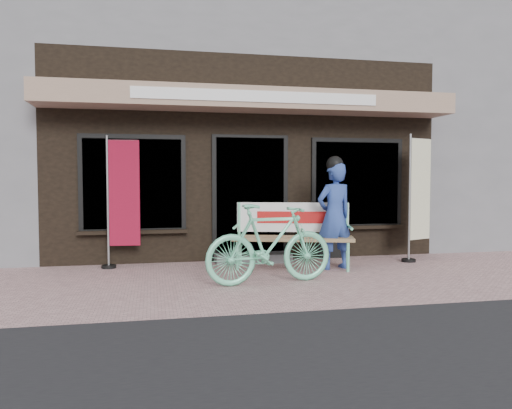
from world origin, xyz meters
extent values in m
plane|color=#BE9191|center=(0.00, 0.00, 0.00)|extent=(70.00, 70.00, 0.00)
cube|color=black|center=(0.00, 5.00, 1.80)|extent=(7.00, 6.00, 3.60)
cube|color=slate|center=(0.00, 5.00, 4.80)|extent=(7.00, 6.00, 2.40)
cube|color=tan|center=(0.00, 1.65, 2.75)|extent=(7.00, 0.80, 0.35)
cube|color=white|center=(0.00, 1.24, 2.75)|extent=(4.00, 0.02, 0.18)
cube|color=black|center=(0.00, 1.98, 1.10)|extent=(1.20, 0.06, 2.10)
cube|color=black|center=(0.00, 1.97, 1.10)|extent=(1.35, 0.04, 2.20)
cube|color=black|center=(-2.00, 1.98, 1.35)|extent=(1.60, 0.06, 1.50)
cube|color=black|center=(2.00, 1.98, 1.35)|extent=(1.60, 0.06, 1.50)
cube|color=black|center=(-2.00, 1.97, 1.35)|extent=(1.75, 0.04, 1.65)
cube|color=black|center=(2.00, 1.97, 1.35)|extent=(1.75, 0.04, 1.65)
cube|color=black|center=(-2.00, 1.92, 0.55)|extent=(1.80, 0.18, 0.06)
cube|color=black|center=(2.00, 1.92, 0.55)|extent=(1.80, 0.18, 0.06)
cube|color=#59595B|center=(0.00, 1.75, 0.07)|extent=(1.30, 0.45, 0.15)
cylinder|color=#73E2B0|center=(-0.39, 1.06, 0.23)|extent=(0.06, 0.06, 0.45)
cylinder|color=#73E2B0|center=(-0.27, 1.47, 0.23)|extent=(0.06, 0.06, 0.45)
cylinder|color=#73E2B0|center=(1.26, 0.58, 0.23)|extent=(0.06, 0.06, 0.45)
cylinder|color=#73E2B0|center=(1.38, 0.99, 0.23)|extent=(0.06, 0.06, 0.45)
cube|color=#9D7E56|center=(0.50, 1.02, 0.48)|extent=(1.99, 1.01, 0.05)
cylinder|color=#73E2B0|center=(-0.29, 1.48, 0.75)|extent=(0.06, 0.06, 0.59)
cylinder|color=#73E2B0|center=(1.40, 0.98, 0.75)|extent=(0.06, 0.06, 0.59)
cube|color=white|center=(0.56, 1.25, 0.81)|extent=(1.76, 0.55, 0.48)
cube|color=#B21414|center=(0.56, 1.22, 0.81)|extent=(1.12, 0.34, 0.19)
cylinder|color=#73E2B0|center=(-0.38, 1.28, 0.67)|extent=(0.17, 0.47, 0.04)
cylinder|color=#73E2B0|center=(1.37, 0.77, 0.67)|extent=(0.17, 0.47, 0.04)
imported|color=#2B4595|center=(1.15, 0.87, 0.85)|extent=(0.69, 0.54, 1.69)
sphere|color=black|center=(1.15, 0.87, 1.66)|extent=(0.33, 0.33, 0.27)
imported|color=#73E2B0|center=(-0.12, -0.02, 0.55)|extent=(1.88, 0.77, 1.10)
cylinder|color=gray|center=(-2.38, 1.66, 1.06)|extent=(0.04, 0.04, 2.12)
cylinder|color=gray|center=(-2.14, 1.63, 2.05)|extent=(0.48, 0.07, 0.02)
cube|color=maroon|center=(-2.12, 1.63, 1.21)|extent=(0.48, 0.07, 1.69)
cylinder|color=black|center=(-2.38, 1.66, 0.02)|extent=(0.25, 0.25, 0.05)
cylinder|color=gray|center=(2.65, 1.23, 1.10)|extent=(0.05, 0.05, 2.20)
cylinder|color=gray|center=(2.88, 1.32, 2.12)|extent=(0.48, 0.20, 0.02)
cube|color=beige|center=(2.90, 1.33, 1.25)|extent=(0.48, 0.21, 1.75)
cylinder|color=black|center=(2.65, 1.23, 0.03)|extent=(0.31, 0.31, 0.05)
cube|color=black|center=(1.49, 1.92, 0.51)|extent=(0.51, 0.13, 1.02)
cube|color=beige|center=(1.49, 1.87, 0.62)|extent=(0.43, 0.06, 0.62)
camera|label=1|loc=(-1.69, -6.60, 1.44)|focal=35.00mm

